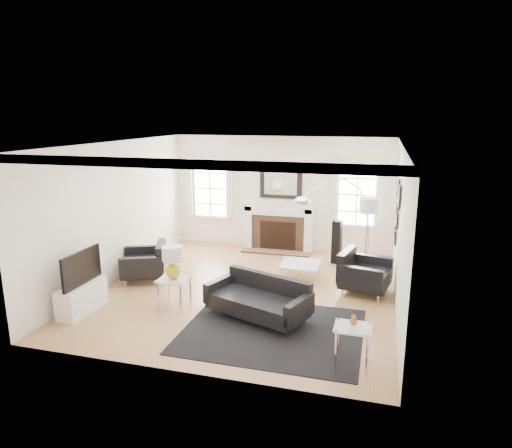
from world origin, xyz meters
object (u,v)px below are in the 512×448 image
(fireplace, at_px, (279,229))
(sofa, at_px, (260,300))
(armchair_left, at_px, (146,263))
(coffee_table, at_px, (300,265))
(gourd_lamp, at_px, (173,260))
(armchair_right, at_px, (362,274))
(arc_floor_lamp, at_px, (337,224))

(fireplace, xyz_separation_m, sofa, (0.55, -3.90, -0.24))
(armchair_left, bearing_deg, coffee_table, 15.61)
(armchair_left, distance_m, gourd_lamp, 1.71)
(sofa, bearing_deg, fireplace, 98.02)
(sofa, height_order, gourd_lamp, gourd_lamp)
(armchair_right, relative_size, gourd_lamp, 1.94)
(armchair_left, bearing_deg, gourd_lamp, -44.57)
(arc_floor_lamp, bearing_deg, sofa, -114.96)
(fireplace, distance_m, armchair_left, 3.52)
(gourd_lamp, relative_size, arc_floor_lamp, 0.27)
(armchair_left, bearing_deg, sofa, -22.38)
(fireplace, distance_m, gourd_lamp, 4.07)
(armchair_left, distance_m, arc_floor_lamp, 3.95)
(fireplace, bearing_deg, armchair_left, -127.46)
(fireplace, height_order, gourd_lamp, gourd_lamp)
(armchair_left, bearing_deg, fireplace, 52.54)
(gourd_lamp, bearing_deg, armchair_left, 135.43)
(fireplace, bearing_deg, gourd_lamp, -104.04)
(coffee_table, height_order, gourd_lamp, gourd_lamp)
(fireplace, height_order, coffee_table, fireplace)
(armchair_left, relative_size, armchair_right, 1.06)
(gourd_lamp, distance_m, arc_floor_lamp, 3.40)
(armchair_right, height_order, gourd_lamp, gourd_lamp)
(gourd_lamp, bearing_deg, fireplace, 75.96)
(fireplace, xyz_separation_m, armchair_left, (-2.14, -2.79, -0.19))
(fireplace, bearing_deg, coffee_table, -65.39)
(fireplace, distance_m, sofa, 3.95)
(armchair_right, bearing_deg, arc_floor_lamp, 133.78)
(armchair_left, xyz_separation_m, coffee_table, (3.03, 0.85, -0.04))
(fireplace, distance_m, arc_floor_lamp, 2.40)
(coffee_table, height_order, arc_floor_lamp, arc_floor_lamp)
(armchair_right, xyz_separation_m, arc_floor_lamp, (-0.56, 0.59, 0.80))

